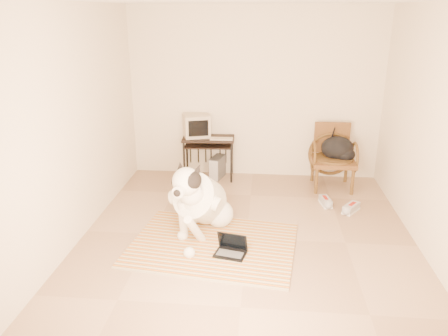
# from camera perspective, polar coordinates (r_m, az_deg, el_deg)

# --- Properties ---
(floor) EXTENTS (4.50, 4.50, 0.00)m
(floor) POSITION_cam_1_polar(r_m,az_deg,el_deg) (5.35, 3.00, -9.16)
(floor) COLOR #A28163
(floor) RESTS_ON ground
(wall_back) EXTENTS (4.50, 0.00, 4.50)m
(wall_back) POSITION_cam_1_polar(r_m,az_deg,el_deg) (7.05, 4.02, 9.60)
(wall_back) COLOR beige
(wall_back) RESTS_ON floor
(wall_front) EXTENTS (4.50, 0.00, 4.50)m
(wall_front) POSITION_cam_1_polar(r_m,az_deg,el_deg) (2.74, 1.42, -7.09)
(wall_front) COLOR beige
(wall_front) RESTS_ON floor
(wall_left) EXTENTS (0.00, 4.50, 4.50)m
(wall_left) POSITION_cam_1_polar(r_m,az_deg,el_deg) (5.31, -18.93, 5.21)
(wall_left) COLOR beige
(wall_left) RESTS_ON floor
(wall_right) EXTENTS (0.00, 4.50, 4.50)m
(wall_right) POSITION_cam_1_polar(r_m,az_deg,el_deg) (5.18, 26.02, 3.94)
(wall_right) COLOR beige
(wall_right) RESTS_ON floor
(rug) EXTENTS (2.04, 1.66, 0.02)m
(rug) POSITION_cam_1_polar(r_m,az_deg,el_deg) (5.20, -1.45, -9.94)
(rug) COLOR orange
(rug) RESTS_ON floor
(dog) EXTENTS (0.74, 1.44, 1.04)m
(dog) POSITION_cam_1_polar(r_m,az_deg,el_deg) (5.33, -3.14, -4.35)
(dog) COLOR white
(dog) RESTS_ON rug
(laptop) EXTENTS (0.39, 0.32, 0.24)m
(laptop) POSITION_cam_1_polar(r_m,az_deg,el_deg) (4.97, 0.94, -10.49)
(laptop) COLOR black
(laptop) RESTS_ON rug
(computer_desk) EXTENTS (0.85, 0.50, 0.69)m
(computer_desk) POSITION_cam_1_polar(r_m,az_deg,el_deg) (7.01, -2.06, 3.20)
(computer_desk) COLOR black
(computer_desk) RESTS_ON floor
(crt_monitor) EXTENTS (0.50, 0.48, 0.36)m
(crt_monitor) POSITION_cam_1_polar(r_m,az_deg,el_deg) (7.04, -3.61, 5.56)
(crt_monitor) COLOR #BBAB93
(crt_monitor) RESTS_ON computer_desk
(desk_keyboard) EXTENTS (0.36, 0.14, 0.02)m
(desk_keyboard) POSITION_cam_1_polar(r_m,az_deg,el_deg) (6.89, -0.35, 3.84)
(desk_keyboard) COLOR #BBAB93
(desk_keyboard) RESTS_ON computer_desk
(pc_tower) EXTENTS (0.25, 0.41, 0.36)m
(pc_tower) POSITION_cam_1_polar(r_m,az_deg,el_deg) (7.16, -0.87, 0.09)
(pc_tower) COLOR #4E4E51
(pc_tower) RESTS_ON floor
(rattan_chair) EXTENTS (0.65, 0.62, 0.97)m
(rattan_chair) POSITION_cam_1_polar(r_m,az_deg,el_deg) (6.91, 14.01, 1.47)
(rattan_chair) COLOR brown
(rattan_chair) RESTS_ON floor
(backpack) EXTENTS (0.51, 0.40, 0.36)m
(backpack) POSITION_cam_1_polar(r_m,az_deg,el_deg) (6.87, 14.75, 2.40)
(backpack) COLOR black
(backpack) RESTS_ON rattan_chair
(sneaker_left) EXTENTS (0.17, 0.32, 0.11)m
(sneaker_left) POSITION_cam_1_polar(r_m,az_deg,el_deg) (6.36, 13.11, -4.32)
(sneaker_left) COLOR white
(sneaker_left) RESTS_ON floor
(sneaker_right) EXTENTS (0.29, 0.33, 0.11)m
(sneaker_right) POSITION_cam_1_polar(r_m,az_deg,el_deg) (6.24, 16.27, -5.07)
(sneaker_right) COLOR white
(sneaker_right) RESTS_ON floor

